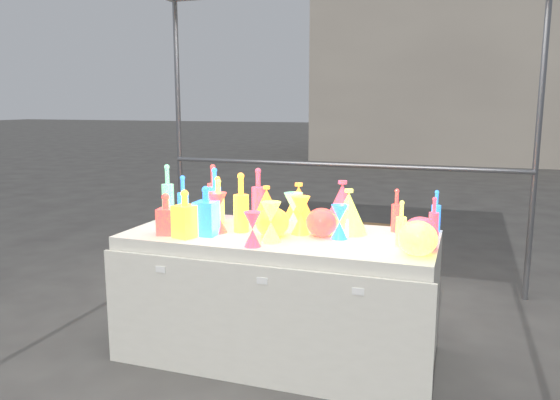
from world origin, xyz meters
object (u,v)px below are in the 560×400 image
(display_table, at_px, (279,295))
(cardboard_box_closed, at_px, (368,251))
(hourglass_0, at_px, (217,213))
(lampshade_0, at_px, (299,204))
(bottle_0, at_px, (218,199))
(decanter_0, at_px, (185,214))
(globe_0, at_px, (273,224))

(display_table, distance_m, cardboard_box_closed, 1.77)
(hourglass_0, height_order, lampshade_0, lampshade_0)
(bottle_0, bearing_deg, cardboard_box_closed, 65.98)
(display_table, xyz_separation_m, bottle_0, (-0.48, 0.17, 0.52))
(decanter_0, distance_m, hourglass_0, 0.21)
(lampshade_0, bearing_deg, globe_0, -119.68)
(cardboard_box_closed, xyz_separation_m, bottle_0, (-0.70, -1.57, 0.69))
(globe_0, bearing_deg, display_table, 82.50)
(decanter_0, bearing_deg, bottle_0, 106.97)
(decanter_0, distance_m, lampshade_0, 0.74)
(display_table, relative_size, cardboard_box_closed, 3.15)
(cardboard_box_closed, distance_m, hourglass_0, 2.03)
(cardboard_box_closed, xyz_separation_m, hourglass_0, (-0.58, -1.83, 0.66))
(lampshade_0, bearing_deg, bottle_0, 169.01)
(display_table, height_order, cardboard_box_closed, display_table)
(cardboard_box_closed, distance_m, globe_0, 1.95)
(hourglass_0, xyz_separation_m, lampshade_0, (0.39, 0.37, 0.01))
(bottle_0, distance_m, hourglass_0, 0.29)
(decanter_0, height_order, hourglass_0, decanter_0)
(cardboard_box_closed, height_order, globe_0, globe_0)
(bottle_0, distance_m, lampshade_0, 0.52)
(decanter_0, xyz_separation_m, hourglass_0, (0.12, 0.17, -0.02))
(display_table, xyz_separation_m, globe_0, (-0.01, -0.09, 0.45))
(display_table, xyz_separation_m, decanter_0, (-0.48, -0.25, 0.51))
(bottle_0, height_order, decanter_0, bottle_0)
(bottle_0, relative_size, hourglass_0, 1.25)
(cardboard_box_closed, xyz_separation_m, decanter_0, (-0.70, -2.00, 0.68))
(cardboard_box_closed, relative_size, lampshade_0, 2.22)
(decanter_0, height_order, globe_0, decanter_0)
(display_table, bearing_deg, hourglass_0, -166.75)
(cardboard_box_closed, height_order, lampshade_0, lampshade_0)
(display_table, xyz_separation_m, cardboard_box_closed, (0.22, 1.75, -0.16))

